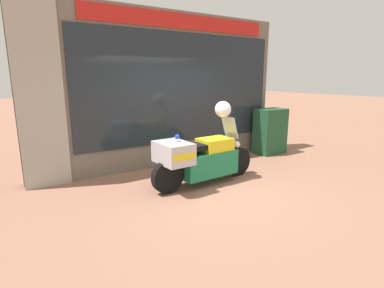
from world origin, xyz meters
TOP-DOWN VIEW (x-y plane):
  - ground_plane at (0.00, 0.00)m, footprint 60.00×60.00m
  - shop_building at (-0.39, 2.00)m, footprint 6.10×0.55m
  - window_display at (0.33, 2.03)m, footprint 4.83×0.30m
  - paramedic_motorcycle at (-0.16, 0.31)m, footprint 2.34×0.74m
  - utility_cabinet at (2.84, 1.35)m, footprint 0.79×0.54m
  - white_helmet at (0.41, 0.34)m, footprint 0.32×0.32m

SIDE VIEW (x-z plane):
  - ground_plane at x=0.00m, z-range 0.00..0.00m
  - window_display at x=0.33m, z-range -0.46..1.33m
  - paramedic_motorcycle at x=-0.16m, z-range -0.10..1.17m
  - utility_cabinet at x=2.84m, z-range 0.00..1.22m
  - white_helmet at x=0.41m, z-range 1.27..1.59m
  - shop_building at x=-0.39m, z-range 0.01..3.48m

